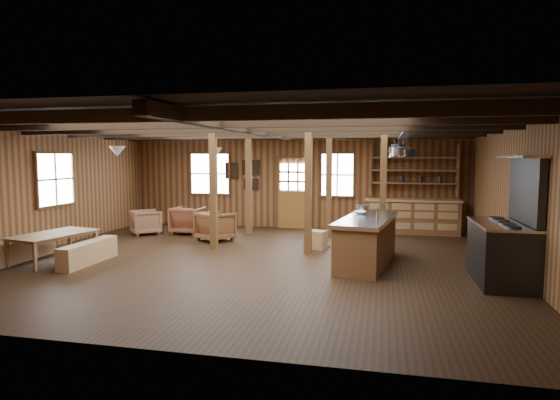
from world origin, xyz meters
name	(u,v)px	position (x,y,z in m)	size (l,w,h in m)	color
room	(252,193)	(0.00, 0.00, 1.40)	(10.04, 9.04, 2.84)	black
ceiling_joists	(254,130)	(0.00, 0.18, 2.68)	(9.80, 8.82, 0.18)	black
timber_posts	(296,187)	(0.52, 2.08, 1.40)	(3.95, 2.35, 2.80)	#4D2D16
back_door	(293,199)	(0.00, 4.45, 0.88)	(1.02, 0.08, 2.15)	brown
window_back_left	(210,174)	(-2.60, 4.46, 1.60)	(1.32, 0.06, 1.32)	white
window_back_right	(337,175)	(1.30, 4.46, 1.60)	(1.02, 0.06, 1.32)	white
window_left	(55,179)	(-4.96, 0.50, 1.60)	(0.14, 1.24, 1.32)	white
notice_boards	(244,173)	(-1.50, 4.46, 1.64)	(1.08, 0.03, 0.90)	white
back_counter	(412,212)	(3.40, 4.20, 0.60)	(2.55, 0.60, 2.45)	brown
pendant_lamps	(170,151)	(-2.25, 1.00, 2.25)	(1.86, 2.36, 0.66)	#29292B
pot_rack	(401,150)	(2.92, 0.26, 2.26)	(0.43, 3.00, 0.46)	#29292B
kitchen_island	(367,241)	(2.30, 0.18, 0.48)	(1.26, 2.61, 1.20)	brown
step_stool	(317,240)	(1.12, 1.51, 0.21)	(0.48, 0.34, 0.43)	#9B7546
commercial_range	(506,243)	(4.64, -0.68, 0.68)	(0.90, 1.76, 2.16)	#29292B
dining_table	(55,248)	(-3.90, -0.93, 0.29)	(1.66, 0.93, 0.58)	#946A43
bench_wall	(24,250)	(-4.65, -0.93, 0.22)	(0.29, 1.57, 0.43)	#9B7546
bench_aisle	(88,253)	(-3.14, -0.93, 0.22)	(0.30, 1.61, 0.44)	#9B7546
armchair_a	(188,220)	(-2.65, 2.85, 0.38)	(0.80, 0.82, 0.75)	brown
armchair_b	(216,226)	(-1.54, 2.01, 0.37)	(0.80, 0.82, 0.74)	brown
armchair_c	(146,222)	(-3.74, 2.52, 0.34)	(0.72, 0.74, 0.67)	brown
counter_pot	(362,209)	(2.17, 0.98, 1.02)	(0.28, 0.28, 0.17)	silver
bowl	(360,213)	(2.14, 0.70, 0.97)	(0.27, 0.27, 0.07)	silver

